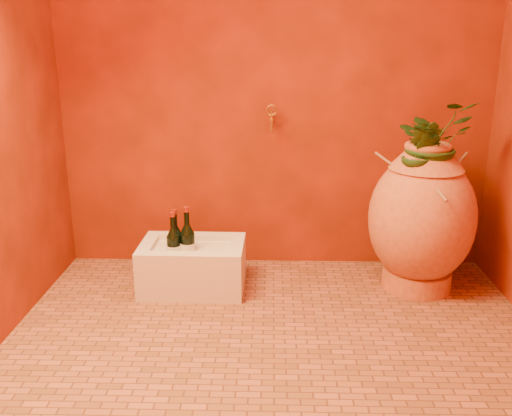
{
  "coord_description": "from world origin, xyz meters",
  "views": [
    {
      "loc": [
        -0.02,
        -2.31,
        1.36
      ],
      "look_at": [
        -0.09,
        0.35,
        0.54
      ],
      "focal_mm": 40.0,
      "sensor_mm": 36.0,
      "label": 1
    }
  ],
  "objects_px": {
    "stone_basin": "(193,267)",
    "wine_bottle_c": "(174,248)",
    "wall_tap": "(271,117)",
    "wine_bottle_b": "(176,245)",
    "amphora": "(422,218)",
    "wine_bottle_a": "(188,246)"
  },
  "relations": [
    {
      "from": "wine_bottle_b",
      "to": "wall_tap",
      "type": "relative_size",
      "value": 2.06
    },
    {
      "from": "stone_basin",
      "to": "wall_tap",
      "type": "distance_m",
      "value": 0.95
    },
    {
      "from": "stone_basin",
      "to": "wine_bottle_c",
      "type": "height_order",
      "value": "wine_bottle_c"
    },
    {
      "from": "wine_bottle_c",
      "to": "amphora",
      "type": "bearing_deg",
      "value": 4.14
    },
    {
      "from": "amphora",
      "to": "wine_bottle_c",
      "type": "bearing_deg",
      "value": -175.86
    },
    {
      "from": "wall_tap",
      "to": "amphora",
      "type": "bearing_deg",
      "value": -19.26
    },
    {
      "from": "amphora",
      "to": "wine_bottle_a",
      "type": "xyz_separation_m",
      "value": [
        -1.26,
        -0.08,
        -0.14
      ]
    },
    {
      "from": "amphora",
      "to": "wine_bottle_a",
      "type": "relative_size",
      "value": 2.42
    },
    {
      "from": "amphora",
      "to": "wine_bottle_b",
      "type": "bearing_deg",
      "value": -177.42
    },
    {
      "from": "wine_bottle_a",
      "to": "wall_tap",
      "type": "xyz_separation_m",
      "value": [
        0.45,
        0.37,
        0.64
      ]
    },
    {
      "from": "wine_bottle_c",
      "to": "wall_tap",
      "type": "relative_size",
      "value": 2.04
    },
    {
      "from": "wine_bottle_b",
      "to": "wine_bottle_c",
      "type": "xyz_separation_m",
      "value": [
        -0.01,
        -0.04,
        -0.0
      ]
    },
    {
      "from": "wall_tap",
      "to": "stone_basin",
      "type": "bearing_deg",
      "value": -142.06
    },
    {
      "from": "wall_tap",
      "to": "wine_bottle_a",
      "type": "bearing_deg",
      "value": -140.51
    },
    {
      "from": "stone_basin",
      "to": "wine_bottle_c",
      "type": "distance_m",
      "value": 0.17
    },
    {
      "from": "amphora",
      "to": "wine_bottle_b",
      "type": "relative_size",
      "value": 2.59
    },
    {
      "from": "wine_bottle_c",
      "to": "wine_bottle_a",
      "type": "bearing_deg",
      "value": 10.9
    },
    {
      "from": "stone_basin",
      "to": "wall_tap",
      "type": "relative_size",
      "value": 3.71
    },
    {
      "from": "wine_bottle_a",
      "to": "stone_basin",
      "type": "bearing_deg",
      "value": 61.52
    },
    {
      "from": "amphora",
      "to": "wine_bottle_c",
      "type": "relative_size",
      "value": 2.62
    },
    {
      "from": "wine_bottle_b",
      "to": "amphora",
      "type": "bearing_deg",
      "value": 2.58
    },
    {
      "from": "wine_bottle_b",
      "to": "stone_basin",
      "type": "bearing_deg",
      "value": 7.6
    }
  ]
}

